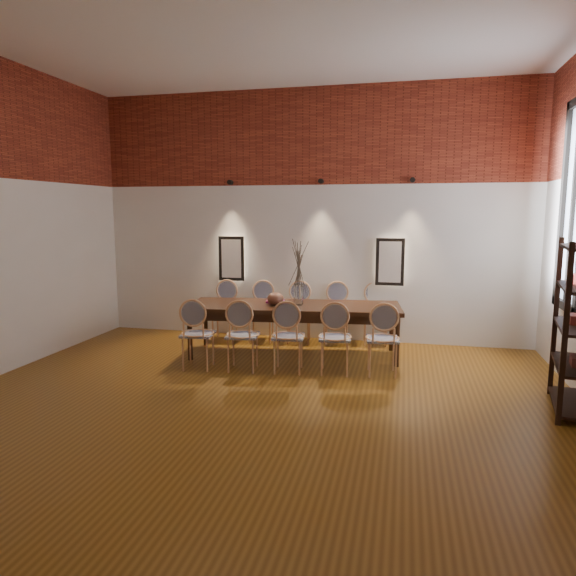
% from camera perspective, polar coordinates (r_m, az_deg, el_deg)
% --- Properties ---
extents(floor, '(7.00, 7.00, 0.02)m').
position_cam_1_polar(floor, '(5.36, -4.80, -14.50)').
color(floor, brown).
rests_on(floor, ground).
extents(wall_back, '(7.00, 0.10, 4.00)m').
position_cam_1_polar(wall_back, '(8.38, 2.43, 7.95)').
color(wall_back, silver).
rests_on(wall_back, ground).
extents(brick_band_back, '(7.00, 0.02, 1.50)m').
position_cam_1_polar(brick_band_back, '(8.39, 2.40, 16.51)').
color(brick_band_back, maroon).
rests_on(brick_band_back, ground).
extents(niche_left, '(0.36, 0.06, 0.66)m').
position_cam_1_polar(niche_left, '(8.65, -6.23, 3.28)').
color(niche_left, '#FFEAC6').
rests_on(niche_left, wall_back).
extents(niche_right, '(0.36, 0.06, 0.66)m').
position_cam_1_polar(niche_right, '(8.19, 11.27, 2.87)').
color(niche_right, '#FFEAC6').
rests_on(niche_right, wall_back).
extents(spot_fixture_left, '(0.08, 0.10, 0.08)m').
position_cam_1_polar(spot_fixture_left, '(8.60, -6.44, 11.59)').
color(spot_fixture_left, black).
rests_on(spot_fixture_left, wall_back).
extents(spot_fixture_mid, '(0.08, 0.10, 0.08)m').
position_cam_1_polar(spot_fixture_mid, '(8.23, 3.69, 11.76)').
color(spot_fixture_mid, black).
rests_on(spot_fixture_mid, wall_back).
extents(spot_fixture_right, '(0.08, 0.10, 0.08)m').
position_cam_1_polar(spot_fixture_right, '(8.13, 13.68, 11.58)').
color(spot_fixture_right, black).
rests_on(spot_fixture_right, wall_back).
extents(window_glass, '(0.02, 0.78, 2.38)m').
position_cam_1_polar(window_glass, '(6.97, 29.33, 8.00)').
color(window_glass, silver).
rests_on(window_glass, wall_right).
extents(window_frame, '(0.08, 0.90, 2.50)m').
position_cam_1_polar(window_frame, '(6.97, 29.18, 8.01)').
color(window_frame, black).
rests_on(window_frame, wall_right).
extents(window_mullion, '(0.06, 0.06, 2.40)m').
position_cam_1_polar(window_mullion, '(6.97, 29.18, 8.01)').
color(window_mullion, black).
rests_on(window_mullion, wall_right).
extents(dining_table, '(3.12, 1.31, 0.75)m').
position_cam_1_polar(dining_table, '(7.48, 0.68, -4.68)').
color(dining_table, '#32190C').
rests_on(dining_table, floor).
extents(chair_near_a, '(0.49, 0.49, 0.94)m').
position_cam_1_polar(chair_near_a, '(6.95, -9.99, -5.03)').
color(chair_near_a, tan).
rests_on(chair_near_a, floor).
extents(chair_near_b, '(0.49, 0.49, 0.94)m').
position_cam_1_polar(chair_near_b, '(6.80, -5.06, -5.22)').
color(chair_near_b, tan).
rests_on(chair_near_b, floor).
extents(chair_near_c, '(0.49, 0.49, 0.94)m').
position_cam_1_polar(chair_near_c, '(6.71, 0.03, -5.37)').
color(chair_near_c, tan).
rests_on(chair_near_c, floor).
extents(chair_near_d, '(0.49, 0.49, 0.94)m').
position_cam_1_polar(chair_near_d, '(6.68, 5.23, -5.49)').
color(chair_near_d, tan).
rests_on(chair_near_d, floor).
extents(chair_near_e, '(0.49, 0.49, 0.94)m').
position_cam_1_polar(chair_near_e, '(6.69, 10.45, -5.56)').
color(chair_near_e, tan).
rests_on(chair_near_e, floor).
extents(chair_far_a, '(0.49, 0.49, 0.94)m').
position_cam_1_polar(chair_far_a, '(8.40, -7.06, -2.62)').
color(chair_far_a, tan).
rests_on(chair_far_a, floor).
extents(chair_far_b, '(0.49, 0.49, 0.94)m').
position_cam_1_polar(chair_far_b, '(8.28, -2.97, -2.72)').
color(chair_far_b, tan).
rests_on(chair_far_b, floor).
extents(chair_far_c, '(0.49, 0.49, 0.94)m').
position_cam_1_polar(chair_far_c, '(8.20, 1.21, -2.82)').
color(chair_far_c, tan).
rests_on(chair_far_c, floor).
extents(chair_far_d, '(0.49, 0.49, 0.94)m').
position_cam_1_polar(chair_far_d, '(8.17, 5.45, -2.90)').
color(chair_far_d, tan).
rests_on(chair_far_d, floor).
extents(chair_far_e, '(0.49, 0.49, 0.94)m').
position_cam_1_polar(chair_far_e, '(8.19, 9.70, -2.96)').
color(chair_far_e, tan).
rests_on(chair_far_e, floor).
extents(vase, '(0.14, 0.14, 0.30)m').
position_cam_1_polar(vase, '(7.37, 1.17, -0.71)').
color(vase, silver).
rests_on(vase, dining_table).
extents(dried_branches, '(0.50, 0.50, 0.70)m').
position_cam_1_polar(dried_branches, '(7.31, 1.18, 2.77)').
color(dried_branches, '#4C3F30').
rests_on(dried_branches, vase).
extents(bowl, '(0.24, 0.24, 0.18)m').
position_cam_1_polar(bowl, '(7.37, -1.40, -1.19)').
color(bowl, brown).
rests_on(bowl, dining_table).
extents(book, '(0.28, 0.21, 0.03)m').
position_cam_1_polar(book, '(7.57, -1.42, -1.50)').
color(book, '#8F296D').
rests_on(book, dining_table).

